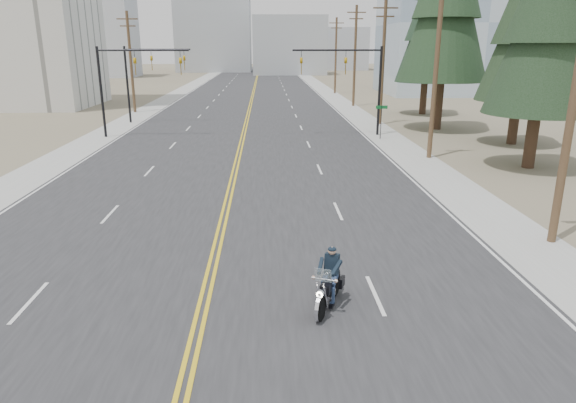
# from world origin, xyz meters

# --- Properties ---
(ground_plane) EXTENTS (400.00, 400.00, 0.00)m
(ground_plane) POSITION_xyz_m (0.00, 0.00, 0.00)
(ground_plane) COLOR #776D56
(ground_plane) RESTS_ON ground
(road) EXTENTS (20.00, 200.00, 0.01)m
(road) POSITION_xyz_m (0.00, 70.00, 0.01)
(road) COLOR #303033
(road) RESTS_ON ground
(sidewalk_left) EXTENTS (3.00, 200.00, 0.01)m
(sidewalk_left) POSITION_xyz_m (-11.50, 70.00, 0.01)
(sidewalk_left) COLOR #A5A5A0
(sidewalk_left) RESTS_ON ground
(sidewalk_right) EXTENTS (3.00, 200.00, 0.01)m
(sidewalk_right) POSITION_xyz_m (11.50, 70.00, 0.01)
(sidewalk_right) COLOR #A5A5A0
(sidewalk_right) RESTS_ON ground
(traffic_mast_left) EXTENTS (7.10, 0.26, 7.00)m
(traffic_mast_left) POSITION_xyz_m (-8.98, 32.00, 4.94)
(traffic_mast_left) COLOR black
(traffic_mast_left) RESTS_ON ground
(traffic_mast_right) EXTENTS (7.10, 0.26, 7.00)m
(traffic_mast_right) POSITION_xyz_m (8.98, 32.00, 4.94)
(traffic_mast_right) COLOR black
(traffic_mast_right) RESTS_ON ground
(traffic_mast_far) EXTENTS (6.10, 0.26, 7.00)m
(traffic_mast_far) POSITION_xyz_m (-9.31, 40.00, 4.87)
(traffic_mast_far) COLOR black
(traffic_mast_far) RESTS_ON ground
(street_sign) EXTENTS (0.90, 0.06, 2.62)m
(street_sign) POSITION_xyz_m (10.80, 30.00, 1.80)
(street_sign) COLOR black
(street_sign) RESTS_ON ground
(utility_pole_a) EXTENTS (2.20, 0.30, 11.00)m
(utility_pole_a) POSITION_xyz_m (12.50, 8.00, 5.73)
(utility_pole_a) COLOR brown
(utility_pole_a) RESTS_ON ground
(utility_pole_b) EXTENTS (2.20, 0.30, 11.50)m
(utility_pole_b) POSITION_xyz_m (12.50, 23.00, 5.98)
(utility_pole_b) COLOR brown
(utility_pole_b) RESTS_ON ground
(utility_pole_c) EXTENTS (2.20, 0.30, 11.00)m
(utility_pole_c) POSITION_xyz_m (12.50, 38.00, 5.73)
(utility_pole_c) COLOR brown
(utility_pole_c) RESTS_ON ground
(utility_pole_d) EXTENTS (2.20, 0.30, 11.50)m
(utility_pole_d) POSITION_xyz_m (12.50, 53.00, 5.98)
(utility_pole_d) COLOR brown
(utility_pole_d) RESTS_ON ground
(utility_pole_e) EXTENTS (2.20, 0.30, 11.00)m
(utility_pole_e) POSITION_xyz_m (12.50, 70.00, 5.73)
(utility_pole_e) COLOR brown
(utility_pole_e) RESTS_ON ground
(utility_pole_left) EXTENTS (2.20, 0.30, 10.50)m
(utility_pole_left) POSITION_xyz_m (-12.50, 48.00, 5.48)
(utility_pole_left) COLOR brown
(utility_pole_left) RESTS_ON ground
(glass_building) EXTENTS (24.00, 16.00, 20.00)m
(glass_building) POSITION_xyz_m (32.00, 70.00, 10.00)
(glass_building) COLOR #9EB5CC
(glass_building) RESTS_ON ground
(haze_bldg_a) EXTENTS (14.00, 12.00, 22.00)m
(haze_bldg_a) POSITION_xyz_m (-35.00, 115.00, 11.00)
(haze_bldg_a) COLOR #B7BCC6
(haze_bldg_a) RESTS_ON ground
(haze_bldg_b) EXTENTS (18.00, 14.00, 14.00)m
(haze_bldg_b) POSITION_xyz_m (8.00, 125.00, 7.00)
(haze_bldg_b) COLOR #ADB2B7
(haze_bldg_b) RESTS_ON ground
(haze_bldg_c) EXTENTS (16.00, 12.00, 18.00)m
(haze_bldg_c) POSITION_xyz_m (40.00, 110.00, 9.00)
(haze_bldg_c) COLOR #B7BCC6
(haze_bldg_c) RESTS_ON ground
(haze_bldg_d) EXTENTS (20.00, 15.00, 26.00)m
(haze_bldg_d) POSITION_xyz_m (-12.00, 140.00, 13.00)
(haze_bldg_d) COLOR #ADB2B7
(haze_bldg_d) RESTS_ON ground
(haze_bldg_e) EXTENTS (14.00, 14.00, 12.00)m
(haze_bldg_e) POSITION_xyz_m (25.00, 150.00, 6.00)
(haze_bldg_e) COLOR #B7BCC6
(haze_bldg_e) RESTS_ON ground
(haze_bldg_f) EXTENTS (12.00, 12.00, 16.00)m
(haze_bldg_f) POSITION_xyz_m (-50.00, 130.00, 8.00)
(haze_bldg_f) COLOR #ADB2B7
(haze_bldg_f) RESTS_ON ground
(motorcyclist) EXTENTS (1.70, 2.38, 1.71)m
(motorcyclist) POSITION_xyz_m (3.53, 3.40, 0.85)
(motorcyclist) COLOR black
(motorcyclist) RESTS_ON ground
(conifer_near) EXTENTS (6.11, 6.11, 16.16)m
(conifer_near) POSITION_xyz_m (17.62, 20.03, 9.28)
(conifer_near) COLOR #382619
(conifer_near) RESTS_ON ground
(conifer_mid) EXTENTS (6.02, 6.02, 16.04)m
(conifer_mid) POSITION_xyz_m (20.19, 27.66, 9.21)
(conifer_mid) COLOR #382619
(conifer_mid) RESTS_ON ground
(conifer_far) EXTENTS (6.30, 6.30, 16.87)m
(conifer_far) POSITION_xyz_m (18.63, 45.07, 9.68)
(conifer_far) COLOR #382619
(conifer_far) RESTS_ON ground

